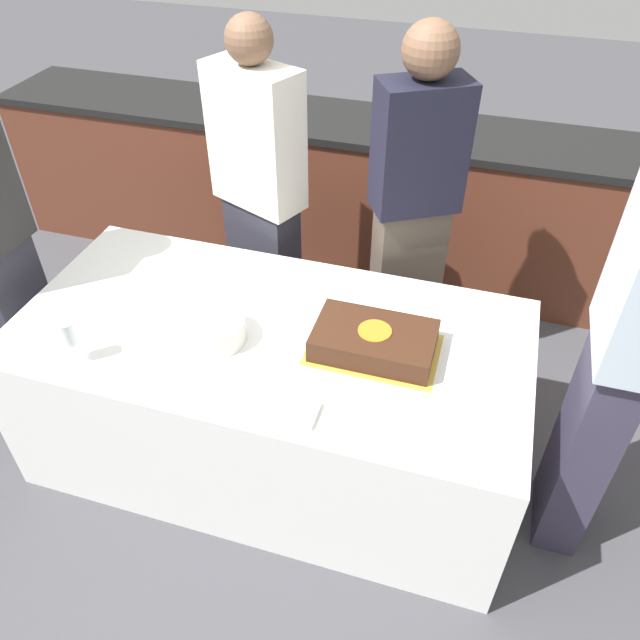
# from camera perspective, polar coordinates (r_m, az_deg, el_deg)

# --- Properties ---
(ground_plane) EXTENTS (14.00, 14.00, 0.00)m
(ground_plane) POSITION_cam_1_polar(r_m,az_deg,el_deg) (2.91, -3.92, -11.67)
(ground_plane) COLOR #424247
(back_counter) EXTENTS (4.40, 0.58, 0.92)m
(back_counter) POSITION_cam_1_polar(r_m,az_deg,el_deg) (3.77, 4.02, 11.14)
(back_counter) COLOR #5B2D1E
(back_counter) RESTS_ON ground_plane
(dining_table) EXTENTS (1.97, 0.97, 0.72)m
(dining_table) POSITION_cam_1_polar(r_m,az_deg,el_deg) (2.64, -4.27, -6.83)
(dining_table) COLOR silver
(dining_table) RESTS_ON ground_plane
(cake) EXTENTS (0.48, 0.31, 0.10)m
(cake) POSITION_cam_1_polar(r_m,az_deg,el_deg) (2.27, 4.96, -1.91)
(cake) COLOR gold
(cake) RESTS_ON dining_table
(plate_stack) EXTENTS (0.23, 0.23, 0.09)m
(plate_stack) POSITION_cam_1_polar(r_m,az_deg,el_deg) (2.34, -9.66, -0.87)
(plate_stack) COLOR white
(plate_stack) RESTS_ON dining_table
(wine_glass) EXTENTS (0.06, 0.06, 0.18)m
(wine_glass) POSITION_cam_1_polar(r_m,az_deg,el_deg) (2.34, -21.99, -1.15)
(wine_glass) COLOR white
(wine_glass) RESTS_ON dining_table
(side_plate_near_cake) EXTENTS (0.21, 0.21, 0.00)m
(side_plate_near_cake) POSITION_cam_1_polar(r_m,az_deg,el_deg) (2.52, 8.31, 1.38)
(side_plate_near_cake) COLOR white
(side_plate_near_cake) RESTS_ON dining_table
(utensil_pile) EXTENTS (0.13, 0.11, 0.02)m
(utensil_pile) POSITION_cam_1_polar(r_m,az_deg,el_deg) (2.07, -1.99, -8.40)
(utensil_pile) COLOR white
(utensil_pile) RESTS_ON dining_table
(person_cutting_cake) EXTENTS (0.41, 0.35, 1.69)m
(person_cutting_cake) POSITION_cam_1_polar(r_m,az_deg,el_deg) (2.76, 8.43, 9.32)
(person_cutting_cake) COLOR #4C4238
(person_cutting_cake) RESTS_ON ground_plane
(person_seated_right) EXTENTS (0.21, 0.38, 1.68)m
(person_seated_right) POSITION_cam_1_polar(r_m,az_deg,el_deg) (2.23, 25.56, -3.69)
(person_seated_right) COLOR #383347
(person_seated_right) RESTS_ON ground_plane
(person_standing_back) EXTENTS (0.46, 0.35, 1.66)m
(person_standing_back) POSITION_cam_1_polar(r_m,az_deg,el_deg) (2.94, -5.50, 10.86)
(person_standing_back) COLOR #282833
(person_standing_back) RESTS_ON ground_plane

